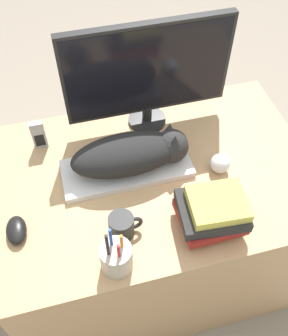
{
  "coord_description": "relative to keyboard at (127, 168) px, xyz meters",
  "views": [
    {
      "loc": [
        -0.26,
        -0.43,
        1.78
      ],
      "look_at": [
        -0.05,
        0.36,
        0.76
      ],
      "focal_mm": 42.0,
      "sensor_mm": 36.0,
      "label": 1
    }
  ],
  "objects": [
    {
      "name": "desk",
      "position": [
        0.1,
        -0.04,
        -0.36
      ],
      "size": [
        1.11,
        0.74,
        0.7
      ],
      "color": "tan",
      "rests_on": "ground_plane"
    },
    {
      "name": "baseball",
      "position": [
        0.31,
        -0.08,
        0.02
      ],
      "size": [
        0.07,
        0.07,
        0.07
      ],
      "color": "silver",
      "rests_on": "desk"
    },
    {
      "name": "computer_mouse",
      "position": [
        -0.38,
        -0.15,
        0.01
      ],
      "size": [
        0.06,
        0.1,
        0.04
      ],
      "color": "black",
      "rests_on": "desk"
    },
    {
      "name": "cat",
      "position": [
        0.03,
        0.0,
        0.07
      ],
      "size": [
        0.4,
        0.16,
        0.14
      ],
      "color": "black",
      "rests_on": "keyboard"
    },
    {
      "name": "monitor",
      "position": [
        0.13,
        0.22,
        0.22
      ],
      "size": [
        0.59,
        0.14,
        0.42
      ],
      "color": "black",
      "rests_on": "desk"
    },
    {
      "name": "coffee_mug",
      "position": [
        -0.07,
        -0.24,
        0.03
      ],
      "size": [
        0.11,
        0.08,
        0.08
      ],
      "color": "black",
      "rests_on": "desk"
    },
    {
      "name": "phone",
      "position": [
        -0.28,
        0.19,
        0.05
      ],
      "size": [
        0.05,
        0.02,
        0.12
      ],
      "color": "#99999E",
      "rests_on": "desk"
    },
    {
      "name": "pen_cup",
      "position": [
        -0.11,
        -0.34,
        0.04
      ],
      "size": [
        0.09,
        0.09,
        0.19
      ],
      "color": "#B2A893",
      "rests_on": "desk"
    },
    {
      "name": "book_stack",
      "position": [
        0.2,
        -0.27,
        0.05
      ],
      "size": [
        0.21,
        0.18,
        0.13
      ],
      "color": "brown",
      "rests_on": "desk"
    },
    {
      "name": "keyboard",
      "position": [
        0.0,
        0.0,
        0.0
      ],
      "size": [
        0.45,
        0.18,
        0.02
      ],
      "color": "silver",
      "rests_on": "desk"
    }
  ]
}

